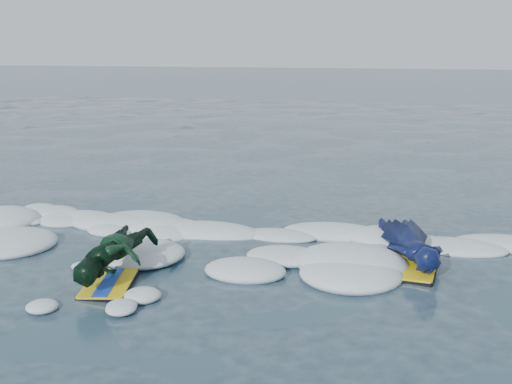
% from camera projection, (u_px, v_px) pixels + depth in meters
% --- Properties ---
extents(ground, '(120.00, 120.00, 0.00)m').
position_uv_depth(ground, '(213.00, 275.00, 6.73)').
color(ground, '#1C2D45').
rests_on(ground, ground).
extents(foam_band, '(12.00, 3.10, 0.30)m').
position_uv_depth(foam_band, '(239.00, 246.00, 7.71)').
color(foam_band, silver).
rests_on(foam_band, ground).
extents(prone_woman_unit, '(0.95, 1.63, 0.40)m').
position_uv_depth(prone_woman_unit, '(411.00, 246.00, 7.04)').
color(prone_woman_unit, black).
rests_on(prone_woman_unit, ground).
extents(prone_child_unit, '(0.67, 1.29, 0.49)m').
position_uv_depth(prone_child_unit, '(116.00, 259.00, 6.49)').
color(prone_child_unit, black).
rests_on(prone_child_unit, ground).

